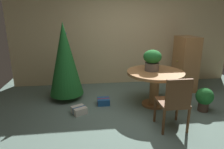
{
  "coord_description": "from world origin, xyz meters",
  "views": [
    {
      "loc": [
        -1.02,
        -3.15,
        1.84
      ],
      "look_at": [
        -0.59,
        0.32,
        0.8
      ],
      "focal_mm": 31.82,
      "sensor_mm": 36.0,
      "label": 1
    }
  ],
  "objects_px": {
    "holiday_tree": "(65,59)",
    "wooden_cabinet": "(185,64)",
    "wooden_chair_near": "(174,101)",
    "round_dining_table": "(155,79)",
    "gift_box_cream": "(79,110)",
    "potted_plant": "(204,98)",
    "flower_vase": "(152,59)",
    "gift_box_blue": "(103,101)"
  },
  "relations": [
    {
      "from": "round_dining_table",
      "to": "wooden_chair_near",
      "type": "xyz_separation_m",
      "value": [
        0.0,
        -0.96,
        -0.06
      ]
    },
    {
      "from": "flower_vase",
      "to": "wooden_chair_near",
      "type": "bearing_deg",
      "value": -86.78
    },
    {
      "from": "holiday_tree",
      "to": "flower_vase",
      "type": "bearing_deg",
      "value": -16.06
    },
    {
      "from": "round_dining_table",
      "to": "potted_plant",
      "type": "xyz_separation_m",
      "value": [
        0.9,
        -0.38,
        -0.3
      ]
    },
    {
      "from": "flower_vase",
      "to": "potted_plant",
      "type": "bearing_deg",
      "value": -25.4
    },
    {
      "from": "round_dining_table",
      "to": "gift_box_blue",
      "type": "bearing_deg",
      "value": 171.48
    },
    {
      "from": "wooden_chair_near",
      "to": "holiday_tree",
      "type": "xyz_separation_m",
      "value": [
        -1.86,
        1.55,
        0.4
      ]
    },
    {
      "from": "flower_vase",
      "to": "wooden_cabinet",
      "type": "relative_size",
      "value": 0.32
    },
    {
      "from": "wooden_chair_near",
      "to": "wooden_cabinet",
      "type": "distance_m",
      "value": 2.09
    },
    {
      "from": "holiday_tree",
      "to": "gift_box_blue",
      "type": "xyz_separation_m",
      "value": [
        0.8,
        -0.43,
        -0.85
      ]
    },
    {
      "from": "wooden_chair_near",
      "to": "gift_box_cream",
      "type": "bearing_deg",
      "value": 153.7
    },
    {
      "from": "round_dining_table",
      "to": "gift_box_cream",
      "type": "distance_m",
      "value": 1.65
    },
    {
      "from": "flower_vase",
      "to": "wooden_cabinet",
      "type": "xyz_separation_m",
      "value": [
        1.13,
        0.76,
        -0.31
      ]
    },
    {
      "from": "flower_vase",
      "to": "gift_box_blue",
      "type": "height_order",
      "value": "flower_vase"
    },
    {
      "from": "wooden_chair_near",
      "to": "gift_box_blue",
      "type": "relative_size",
      "value": 3.55
    },
    {
      "from": "wooden_cabinet",
      "to": "potted_plant",
      "type": "distance_m",
      "value": 1.29
    },
    {
      "from": "flower_vase",
      "to": "wooden_chair_near",
      "type": "distance_m",
      "value": 1.13
    },
    {
      "from": "gift_box_cream",
      "to": "potted_plant",
      "type": "height_order",
      "value": "potted_plant"
    },
    {
      "from": "wooden_cabinet",
      "to": "wooden_chair_near",
      "type": "bearing_deg",
      "value": -120.86
    },
    {
      "from": "gift_box_cream",
      "to": "potted_plant",
      "type": "bearing_deg",
      "value": -4.61
    },
    {
      "from": "holiday_tree",
      "to": "potted_plant",
      "type": "distance_m",
      "value": 2.99
    },
    {
      "from": "wooden_cabinet",
      "to": "potted_plant",
      "type": "relative_size",
      "value": 2.81
    },
    {
      "from": "round_dining_table",
      "to": "gift_box_blue",
      "type": "height_order",
      "value": "round_dining_table"
    },
    {
      "from": "round_dining_table",
      "to": "wooden_chair_near",
      "type": "relative_size",
      "value": 1.25
    },
    {
      "from": "round_dining_table",
      "to": "holiday_tree",
      "type": "height_order",
      "value": "holiday_tree"
    },
    {
      "from": "flower_vase",
      "to": "gift_box_blue",
      "type": "bearing_deg",
      "value": 174.93
    },
    {
      "from": "gift_box_cream",
      "to": "wooden_chair_near",
      "type": "bearing_deg",
      "value": -26.3
    },
    {
      "from": "flower_vase",
      "to": "holiday_tree",
      "type": "relative_size",
      "value": 0.25
    },
    {
      "from": "holiday_tree",
      "to": "wooden_cabinet",
      "type": "distance_m",
      "value": 2.95
    },
    {
      "from": "holiday_tree",
      "to": "wooden_cabinet",
      "type": "xyz_separation_m",
      "value": [
        2.93,
        0.24,
        -0.24
      ]
    },
    {
      "from": "flower_vase",
      "to": "gift_box_blue",
      "type": "distance_m",
      "value": 1.36
    },
    {
      "from": "round_dining_table",
      "to": "flower_vase",
      "type": "bearing_deg",
      "value": 129.73
    },
    {
      "from": "gift_box_blue",
      "to": "gift_box_cream",
      "type": "distance_m",
      "value": 0.61
    },
    {
      "from": "wooden_chair_near",
      "to": "potted_plant",
      "type": "height_order",
      "value": "wooden_chair_near"
    },
    {
      "from": "holiday_tree",
      "to": "potted_plant",
      "type": "height_order",
      "value": "holiday_tree"
    },
    {
      "from": "holiday_tree",
      "to": "wooden_chair_near",
      "type": "bearing_deg",
      "value": -39.77
    },
    {
      "from": "gift_box_cream",
      "to": "potted_plant",
      "type": "distance_m",
      "value": 2.48
    },
    {
      "from": "round_dining_table",
      "to": "gift_box_cream",
      "type": "relative_size",
      "value": 3.39
    },
    {
      "from": "round_dining_table",
      "to": "gift_box_blue",
      "type": "distance_m",
      "value": 1.18
    },
    {
      "from": "wooden_chair_near",
      "to": "wooden_cabinet",
      "type": "height_order",
      "value": "wooden_cabinet"
    },
    {
      "from": "gift_box_blue",
      "to": "gift_box_cream",
      "type": "bearing_deg",
      "value": -145.78
    },
    {
      "from": "wooden_cabinet",
      "to": "round_dining_table",
      "type": "bearing_deg",
      "value": -142.17
    }
  ]
}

